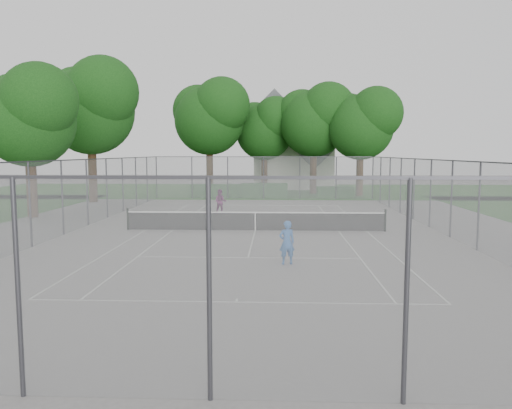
{
  "coord_description": "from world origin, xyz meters",
  "views": [
    {
      "loc": [
        1.02,
        -24.44,
        3.88
      ],
      "look_at": [
        0.0,
        1.0,
        1.2
      ],
      "focal_mm": 35.0,
      "sensor_mm": 36.0,
      "label": 1
    }
  ],
  "objects_px": {
    "house": "(293,150)",
    "woman_player": "(221,202)",
    "girl_player": "(287,242)",
    "tennis_net": "(255,220)"
  },
  "relations": [
    {
      "from": "tennis_net",
      "to": "girl_player",
      "type": "distance_m",
      "value": 7.51
    },
    {
      "from": "woman_player",
      "to": "girl_player",
      "type": "bearing_deg",
      "value": -75.93
    },
    {
      "from": "tennis_net",
      "to": "woman_player",
      "type": "height_order",
      "value": "woman_player"
    },
    {
      "from": "girl_player",
      "to": "woman_player",
      "type": "distance_m",
      "value": 14.55
    },
    {
      "from": "house",
      "to": "woman_player",
      "type": "height_order",
      "value": "house"
    },
    {
      "from": "tennis_net",
      "to": "girl_player",
      "type": "relative_size",
      "value": 8.42
    },
    {
      "from": "house",
      "to": "woman_player",
      "type": "bearing_deg",
      "value": -103.11
    },
    {
      "from": "tennis_net",
      "to": "house",
      "type": "bearing_deg",
      "value": 84.46
    },
    {
      "from": "girl_player",
      "to": "woman_player",
      "type": "height_order",
      "value": "woman_player"
    },
    {
      "from": "girl_player",
      "to": "house",
      "type": "bearing_deg",
      "value": -105.86
    }
  ]
}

